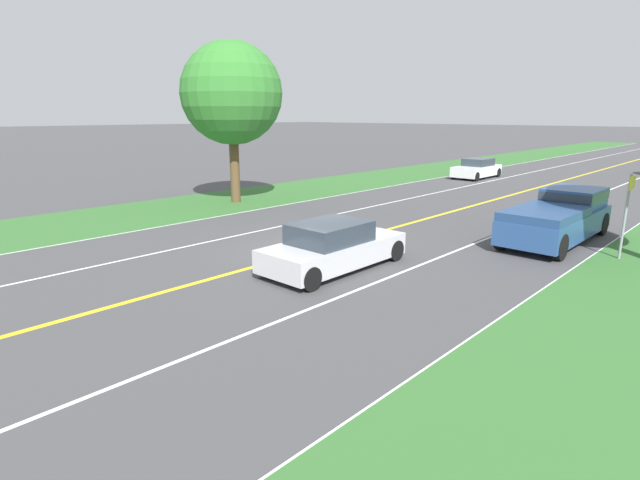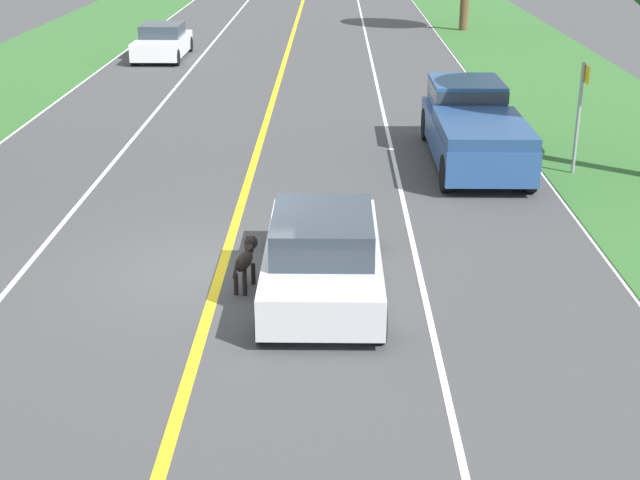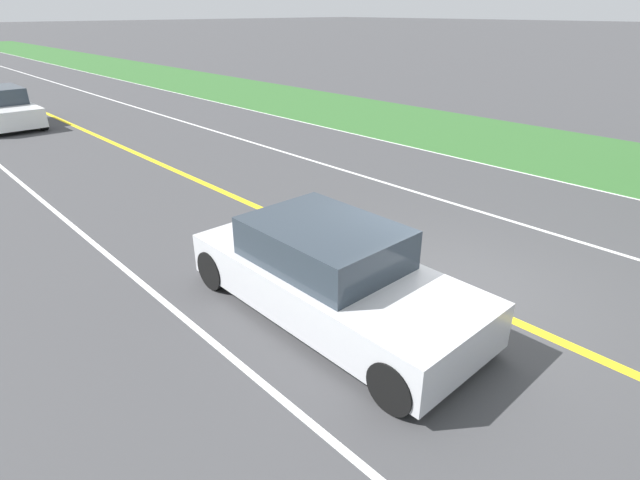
% 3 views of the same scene
% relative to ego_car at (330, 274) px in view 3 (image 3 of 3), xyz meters
% --- Properties ---
extents(ground_plane, '(400.00, 400.00, 0.00)m').
position_rel_ego_car_xyz_m(ground_plane, '(-1.81, 0.79, -0.65)').
color(ground_plane, '#424244').
extents(centre_divider_line, '(0.18, 160.00, 0.01)m').
position_rel_ego_car_xyz_m(centre_divider_line, '(-1.81, 0.79, -0.64)').
color(centre_divider_line, yellow).
rests_on(centre_divider_line, ground).
extents(lane_edge_line_left, '(0.14, 160.00, 0.01)m').
position_rel_ego_car_xyz_m(lane_edge_line_left, '(-8.81, 0.79, -0.64)').
color(lane_edge_line_left, white).
rests_on(lane_edge_line_left, ground).
extents(lane_dash_same_dir, '(0.10, 160.00, 0.01)m').
position_rel_ego_car_xyz_m(lane_dash_same_dir, '(1.69, 0.79, -0.64)').
color(lane_dash_same_dir, white).
rests_on(lane_dash_same_dir, ground).
extents(lane_dash_oncoming, '(0.10, 160.00, 0.01)m').
position_rel_ego_car_xyz_m(lane_dash_oncoming, '(-5.31, 0.79, -0.64)').
color(lane_dash_oncoming, white).
rests_on(lane_dash_oncoming, ground).
extents(ego_car, '(1.93, 4.57, 1.40)m').
position_rel_ego_car_xyz_m(ego_car, '(0.00, 0.00, 0.00)').
color(ego_car, silver).
rests_on(ego_car, ground).
extents(dog, '(0.40, 1.19, 0.83)m').
position_rel_ego_car_xyz_m(dog, '(-1.29, 0.11, -0.13)').
color(dog, black).
rests_on(dog, ground).
extents(car_trailing_near, '(1.90, 4.59, 1.42)m').
position_rel_ego_car_xyz_m(car_trailing_near, '(0.12, -18.15, 0.00)').
color(car_trailing_near, white).
rests_on(car_trailing_near, ground).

